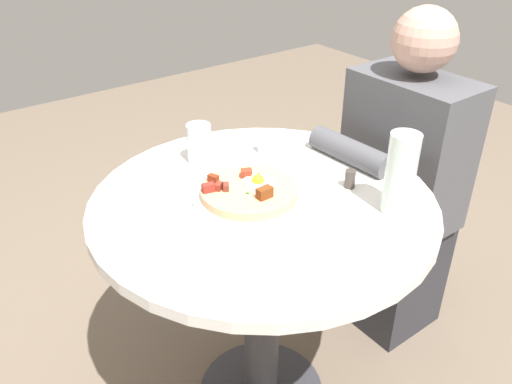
{
  "coord_description": "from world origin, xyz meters",
  "views": [
    {
      "loc": [
        0.9,
        -0.7,
        1.44
      ],
      "look_at": [
        -0.01,
        -0.02,
        0.76
      ],
      "focal_mm": 37.15,
      "sensor_mm": 36.0,
      "label": 1
    }
  ],
  "objects_px": {
    "bread_plate": "(183,268)",
    "knife": "(143,187)",
    "person_seated": "(398,199)",
    "salt_shaker": "(263,144)",
    "dining_table": "(262,254)",
    "pizza_plate": "(249,197)",
    "breakfast_pizza": "(249,191)",
    "pepper_shaker": "(350,179)",
    "water_glass": "(199,144)",
    "fork": "(157,188)",
    "water_bottle": "(400,174)"
  },
  "relations": [
    {
      "from": "bread_plate",
      "to": "knife",
      "type": "xyz_separation_m",
      "value": [
        -0.35,
        0.08,
        0.0
      ]
    },
    {
      "from": "person_seated",
      "to": "salt_shaker",
      "type": "height_order",
      "value": "person_seated"
    },
    {
      "from": "dining_table",
      "to": "pizza_plate",
      "type": "relative_size",
      "value": 3.07
    },
    {
      "from": "dining_table",
      "to": "pizza_plate",
      "type": "xyz_separation_m",
      "value": [
        -0.02,
        -0.03,
        0.18
      ]
    },
    {
      "from": "breakfast_pizza",
      "to": "salt_shaker",
      "type": "xyz_separation_m",
      "value": [
        -0.19,
        0.19,
        0.0
      ]
    },
    {
      "from": "salt_shaker",
      "to": "pepper_shaker",
      "type": "bearing_deg",
      "value": 10.98
    },
    {
      "from": "knife",
      "to": "salt_shaker",
      "type": "distance_m",
      "value": 0.38
    },
    {
      "from": "pepper_shaker",
      "to": "pizza_plate",
      "type": "bearing_deg",
      "value": -113.62
    },
    {
      "from": "salt_shaker",
      "to": "dining_table",
      "type": "bearing_deg",
      "value": -37.32
    },
    {
      "from": "dining_table",
      "to": "pepper_shaker",
      "type": "xyz_separation_m",
      "value": [
        0.09,
        0.21,
        0.2
      ]
    },
    {
      "from": "water_glass",
      "to": "salt_shaker",
      "type": "distance_m",
      "value": 0.19
    },
    {
      "from": "knife",
      "to": "fork",
      "type": "bearing_deg",
      "value": -90.0
    },
    {
      "from": "water_bottle",
      "to": "salt_shaker",
      "type": "relative_size",
      "value": 3.6
    },
    {
      "from": "bread_plate",
      "to": "water_glass",
      "type": "bearing_deg",
      "value": 144.17
    },
    {
      "from": "water_glass",
      "to": "dining_table",
      "type": "bearing_deg",
      "value": 4.49
    },
    {
      "from": "person_seated",
      "to": "breakfast_pizza",
      "type": "relative_size",
      "value": 4.67
    },
    {
      "from": "fork",
      "to": "salt_shaker",
      "type": "bearing_deg",
      "value": -41.49
    },
    {
      "from": "knife",
      "to": "salt_shaker",
      "type": "height_order",
      "value": "salt_shaker"
    },
    {
      "from": "pizza_plate",
      "to": "breakfast_pizza",
      "type": "relative_size",
      "value": 1.17
    },
    {
      "from": "bread_plate",
      "to": "fork",
      "type": "bearing_deg",
      "value": 161.54
    },
    {
      "from": "pizza_plate",
      "to": "water_bottle",
      "type": "bearing_deg",
      "value": 44.63
    },
    {
      "from": "dining_table",
      "to": "fork",
      "type": "bearing_deg",
      "value": -135.0
    },
    {
      "from": "knife",
      "to": "person_seated",
      "type": "bearing_deg",
      "value": -56.63
    },
    {
      "from": "bread_plate",
      "to": "water_glass",
      "type": "relative_size",
      "value": 1.5
    },
    {
      "from": "bread_plate",
      "to": "water_bottle",
      "type": "distance_m",
      "value": 0.54
    },
    {
      "from": "dining_table",
      "to": "water_bottle",
      "type": "distance_m",
      "value": 0.43
    },
    {
      "from": "person_seated",
      "to": "fork",
      "type": "bearing_deg",
      "value": -102.03
    },
    {
      "from": "water_bottle",
      "to": "pizza_plate",
      "type": "bearing_deg",
      "value": -135.37
    },
    {
      "from": "pizza_plate",
      "to": "salt_shaker",
      "type": "bearing_deg",
      "value": 135.29
    },
    {
      "from": "bread_plate",
      "to": "salt_shaker",
      "type": "xyz_separation_m",
      "value": [
        -0.33,
        0.46,
        0.02
      ]
    },
    {
      "from": "person_seated",
      "to": "knife",
      "type": "xyz_separation_m",
      "value": [
        -0.2,
        -0.82,
        0.24
      ]
    },
    {
      "from": "dining_table",
      "to": "salt_shaker",
      "type": "relative_size",
      "value": 15.48
    },
    {
      "from": "dining_table",
      "to": "water_glass",
      "type": "distance_m",
      "value": 0.35
    },
    {
      "from": "knife",
      "to": "water_glass",
      "type": "distance_m",
      "value": 0.21
    },
    {
      "from": "dining_table",
      "to": "water_bottle",
      "type": "height_order",
      "value": "water_bottle"
    },
    {
      "from": "pizza_plate",
      "to": "breakfast_pizza",
      "type": "height_order",
      "value": "breakfast_pizza"
    },
    {
      "from": "pizza_plate",
      "to": "fork",
      "type": "distance_m",
      "value": 0.24
    },
    {
      "from": "pepper_shaker",
      "to": "person_seated",
      "type": "bearing_deg",
      "value": 107.09
    },
    {
      "from": "water_glass",
      "to": "person_seated",
      "type": "bearing_deg",
      "value": 68.92
    },
    {
      "from": "salt_shaker",
      "to": "bread_plate",
      "type": "bearing_deg",
      "value": -54.2
    },
    {
      "from": "water_glass",
      "to": "salt_shaker",
      "type": "height_order",
      "value": "water_glass"
    },
    {
      "from": "pizza_plate",
      "to": "bread_plate",
      "type": "distance_m",
      "value": 0.31
    },
    {
      "from": "person_seated",
      "to": "water_glass",
      "type": "bearing_deg",
      "value": -111.08
    },
    {
      "from": "bread_plate",
      "to": "breakfast_pizza",
      "type": "bearing_deg",
      "value": 117.66
    },
    {
      "from": "salt_shaker",
      "to": "pizza_plate",
      "type": "bearing_deg",
      "value": -44.71
    },
    {
      "from": "fork",
      "to": "salt_shaker",
      "type": "xyz_separation_m",
      "value": [
        -0.01,
        0.35,
        0.02
      ]
    },
    {
      "from": "person_seated",
      "to": "pepper_shaker",
      "type": "xyz_separation_m",
      "value": [
        0.12,
        -0.38,
        0.26
      ]
    },
    {
      "from": "dining_table",
      "to": "water_bottle",
      "type": "xyz_separation_m",
      "value": [
        0.24,
        0.22,
        0.28
      ]
    },
    {
      "from": "bread_plate",
      "to": "salt_shaker",
      "type": "bearing_deg",
      "value": 125.8
    },
    {
      "from": "knife",
      "to": "water_bottle",
      "type": "bearing_deg",
      "value": -89.42
    }
  ]
}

